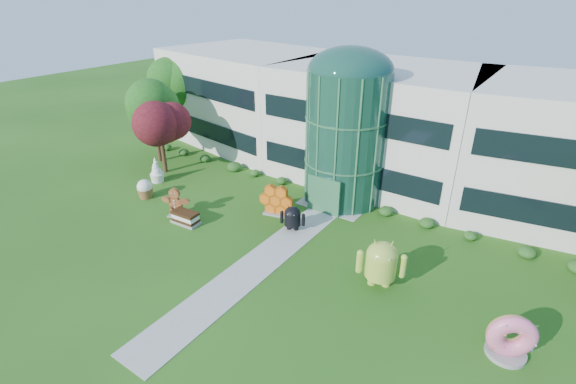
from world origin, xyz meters
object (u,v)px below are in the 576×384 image
Objects in this scene: android_green at (381,261)px; android_black at (293,217)px; donut at (511,335)px; gingerbread at (175,202)px.

android_black is (-7.24, 2.08, -0.57)m from android_green.
gingerbread is at bearing 153.48° from donut.
android_green is 15.31m from gingerbread.
gingerbread is at bearing -178.70° from android_black.
android_black is at bearing 140.12° from android_green.
android_black is 0.85× the size of gingerbread.
android_green reaches higher than donut.
android_green is at bearing 142.75° from donut.
donut is (6.74, -1.38, -0.45)m from android_green.
android_green is at bearing -16.04° from gingerbread.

